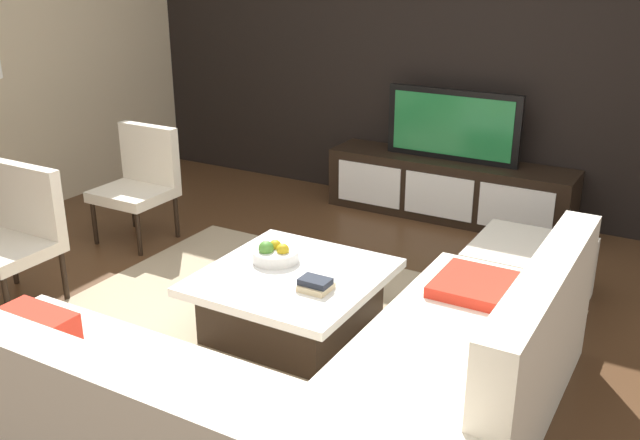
% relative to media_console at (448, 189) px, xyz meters
% --- Properties ---
extents(ground_plane, '(14.00, 14.00, 0.00)m').
position_rel_media_console_xyz_m(ground_plane, '(0.00, -2.40, -0.25)').
color(ground_plane, '#4C301C').
extents(feature_wall_back, '(6.40, 0.12, 2.80)m').
position_rel_media_console_xyz_m(feature_wall_back, '(0.00, 0.30, 1.15)').
color(feature_wall_back, black).
rests_on(feature_wall_back, ground).
extents(area_rug, '(2.95, 2.45, 0.01)m').
position_rel_media_console_xyz_m(area_rug, '(-0.10, -2.40, -0.24)').
color(area_rug, tan).
rests_on(area_rug, ground).
extents(media_console, '(2.04, 0.46, 0.50)m').
position_rel_media_console_xyz_m(media_console, '(0.00, 0.00, 0.00)').
color(media_console, black).
rests_on(media_console, ground).
extents(television, '(1.11, 0.06, 0.58)m').
position_rel_media_console_xyz_m(television, '(0.00, 0.00, 0.54)').
color(television, black).
rests_on(television, media_console).
extents(sectional_couch, '(2.47, 2.42, 0.82)m').
position_rel_media_console_xyz_m(sectional_couch, '(0.53, -3.25, 0.04)').
color(sectional_couch, beige).
rests_on(sectional_couch, ground).
extents(coffee_table, '(0.98, 1.02, 0.38)m').
position_rel_media_console_xyz_m(coffee_table, '(-0.10, -2.30, -0.05)').
color(coffee_table, black).
rests_on(coffee_table, ground).
extents(accent_chair_near, '(0.57, 0.51, 0.87)m').
position_rel_media_console_xyz_m(accent_chair_near, '(-1.83, -2.79, 0.24)').
color(accent_chair_near, black).
rests_on(accent_chair_near, ground).
extents(ottoman, '(0.70, 0.70, 0.40)m').
position_rel_media_console_xyz_m(ottoman, '(1.00, -1.26, -0.05)').
color(ottoman, beige).
rests_on(ottoman, ground).
extents(fruit_bowl, '(0.28, 0.28, 0.13)m').
position_rel_media_console_xyz_m(fruit_bowl, '(-0.28, -2.20, 0.18)').
color(fruit_bowl, silver).
rests_on(fruit_bowl, coffee_table).
extents(accent_chair_far, '(0.53, 0.50, 0.87)m').
position_rel_media_console_xyz_m(accent_chair_far, '(-1.90, -1.60, 0.24)').
color(accent_chair_far, black).
rests_on(accent_chair_far, ground).
extents(book_stack, '(0.17, 0.15, 0.07)m').
position_rel_media_console_xyz_m(book_stack, '(0.13, -2.42, 0.16)').
color(book_stack, '#CCB78C').
rests_on(book_stack, coffee_table).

